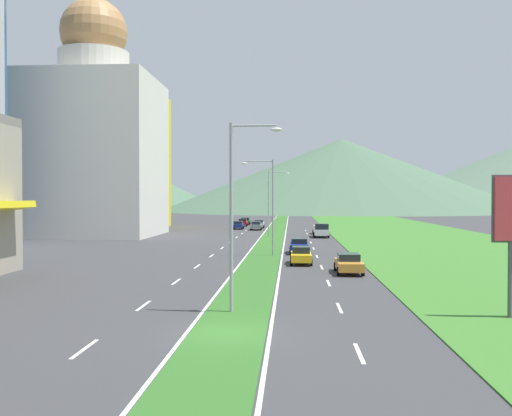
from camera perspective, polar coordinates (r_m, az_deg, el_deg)
ground_plane at (r=24.65m, az=-2.79°, el=-12.27°), size 600.00×600.00×0.00m
grass_median at (r=84.08m, az=1.69°, el=-2.80°), size 3.20×240.00×0.06m
grass_verge_right at (r=85.94m, az=15.56°, el=-2.76°), size 24.00×240.00×0.06m
lane_dash_left_2 at (r=23.24m, az=-16.49°, el=-13.12°), size 0.16×2.80×0.01m
lane_dash_left_3 at (r=31.34m, az=-11.00°, el=-9.40°), size 0.16×2.80×0.01m
lane_dash_left_4 at (r=39.67m, az=-7.85°, el=-7.18°), size 0.16×2.80×0.01m
lane_dash_left_5 at (r=48.12m, az=-5.81°, el=-5.73°), size 0.16×2.80×0.01m
lane_dash_left_6 at (r=56.64m, az=-4.39°, el=-4.70°), size 0.16×2.80×0.01m
lane_dash_left_7 at (r=65.20m, az=-3.35°, el=-3.94°), size 0.16×2.80×0.01m
lane_dash_left_8 at (r=73.78m, az=-2.54°, el=-3.36°), size 0.16×2.80×0.01m
lane_dash_left_9 at (r=82.37m, az=-1.91°, el=-2.90°), size 0.16×2.80×0.01m
lane_dash_left_10 at (r=90.98m, az=-1.40°, el=-2.52°), size 0.16×2.80×0.01m
lane_dash_left_11 at (r=99.60m, az=-0.97°, el=-2.21°), size 0.16×2.80×0.01m
lane_dash_right_2 at (r=22.06m, az=10.10°, el=-13.87°), size 0.16×2.80×0.01m
lane_dash_right_3 at (r=30.47m, az=8.20°, el=-9.69°), size 0.16×2.80×0.01m
lane_dash_right_4 at (r=38.99m, az=7.14°, el=-7.32°), size 0.16×2.80×0.01m
lane_dash_right_5 at (r=47.57m, az=6.47°, el=-5.81°), size 0.16×2.80×0.01m
lane_dash_right_6 at (r=56.17m, az=6.01°, el=-4.75°), size 0.16×2.80×0.01m
lane_dash_right_7 at (r=64.78m, az=5.67°, el=-3.98°), size 0.16×2.80×0.01m
lane_dash_right_8 at (r=73.41m, az=5.41°, el=-3.39°), size 0.16×2.80×0.01m
lane_dash_right_9 at (r=82.05m, az=5.21°, el=-2.92°), size 0.16×2.80×0.01m
lane_dash_right_10 at (r=90.69m, az=5.04°, el=-2.54°), size 0.16×2.80×0.01m
lane_dash_right_11 at (r=99.33m, az=4.91°, el=-2.23°), size 0.16×2.80×0.01m
edge_line_median_left at (r=84.15m, az=0.49°, el=-2.82°), size 0.16×240.00×0.01m
edge_line_median_right at (r=84.04m, az=2.88°, el=-2.82°), size 0.16×240.00×0.01m
domed_building at (r=89.92m, az=-15.60°, el=6.41°), size 18.40×18.40×35.04m
midrise_colored at (r=112.92m, az=-12.40°, el=4.51°), size 13.41×13.41×25.08m
hill_far_left at (r=337.58m, az=-16.13°, el=3.08°), size 145.23×145.23×35.79m
hill_far_center at (r=251.21m, az=8.40°, el=3.25°), size 154.19×154.19×30.70m
street_lamp_near at (r=28.42m, az=-1.92°, el=0.34°), size 2.58×0.28×9.33m
street_lamp_mid at (r=56.09m, az=1.33°, el=0.75°), size 3.12×0.28×9.32m
street_lamp_far at (r=83.87m, az=1.46°, el=0.91°), size 3.13×0.38×9.49m
car_0 at (r=103.78m, az=-1.76°, el=-1.68°), size 1.85×4.66×1.44m
car_1 at (r=49.68m, az=4.44°, el=-4.65°), size 1.85×4.29×1.49m
car_2 at (r=59.06m, az=4.26°, el=-3.72°), size 1.97×4.53×1.51m
car_3 at (r=100.86m, az=0.02°, el=-1.75°), size 1.90×4.49×1.50m
car_4 at (r=90.68m, az=6.23°, el=-2.06°), size 2.02×4.03×1.49m
car_5 at (r=107.40m, az=0.30°, el=-1.57°), size 1.91×4.03×1.47m
car_7 at (r=120.89m, az=-1.06°, el=-1.29°), size 2.03×4.21×1.48m
car_8 at (r=114.44m, az=-1.31°, el=-1.42°), size 1.88×4.23×1.46m
car_9 at (r=44.13m, az=9.08°, el=-5.38°), size 1.98×4.64×1.47m
pickup_truck_0 at (r=82.82m, az=6.42°, el=-2.21°), size 2.18×5.40×2.00m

